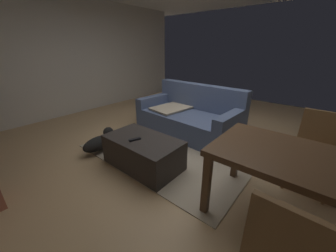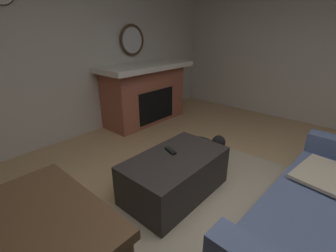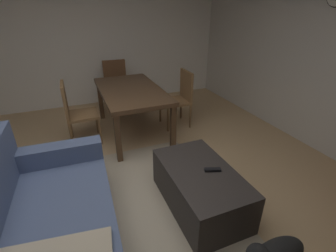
# 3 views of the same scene
# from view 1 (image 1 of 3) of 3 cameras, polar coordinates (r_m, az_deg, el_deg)

# --- Properties ---
(floor) EXTENTS (8.10, 8.10, 0.00)m
(floor) POSITION_cam_1_polar(r_m,az_deg,el_deg) (3.39, 5.83, -6.08)
(floor) COLOR tan
(wall_left) EXTENTS (0.12, 6.49, 2.72)m
(wall_left) POSITION_cam_1_polar(r_m,az_deg,el_deg) (5.60, -24.93, 17.89)
(wall_left) COLOR beige
(wall_left) RESTS_ON ground
(area_rug) EXTENTS (2.60, 2.00, 0.01)m
(area_rug) POSITION_cam_1_polar(r_m,az_deg,el_deg) (3.33, 1.56, -6.42)
(area_rug) COLOR tan
(area_rug) RESTS_ON ground
(couch) EXTENTS (2.01, 1.08, 0.92)m
(couch) POSITION_cam_1_polar(r_m,az_deg,el_deg) (3.87, 6.39, 2.68)
(couch) COLOR #4C5B7F
(couch) RESTS_ON ground
(ottoman_coffee_table) EXTENTS (1.08, 0.62, 0.44)m
(ottoman_coffee_table) POSITION_cam_1_polar(r_m,az_deg,el_deg) (2.79, -7.28, -7.74)
(ottoman_coffee_table) COLOR #2D2826
(ottoman_coffee_table) RESTS_ON ground
(tv_remote) EXTENTS (0.10, 0.17, 0.02)m
(tv_remote) POSITION_cam_1_polar(r_m,az_deg,el_deg) (2.65, -9.78, -3.91)
(tv_remote) COLOR black
(tv_remote) RESTS_ON ottoman_coffee_table
(dining_table) EXTENTS (1.63, 0.89, 0.74)m
(dining_table) POSITION_cam_1_polar(r_m,az_deg,el_deg) (2.05, 36.81, -10.12)
(dining_table) COLOR #513823
(dining_table) RESTS_ON ground
(dining_chair_north) EXTENTS (0.45, 0.45, 0.93)m
(dining_chair_north) POSITION_cam_1_polar(r_m,az_deg,el_deg) (2.87, 37.68, -4.85)
(dining_chair_north) COLOR brown
(dining_chair_north) RESTS_ON ground
(small_dog) EXTENTS (0.25, 0.57, 0.32)m
(small_dog) POSITION_cam_1_polar(r_m,az_deg,el_deg) (3.32, -19.61, -4.43)
(small_dog) COLOR black
(small_dog) RESTS_ON ground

